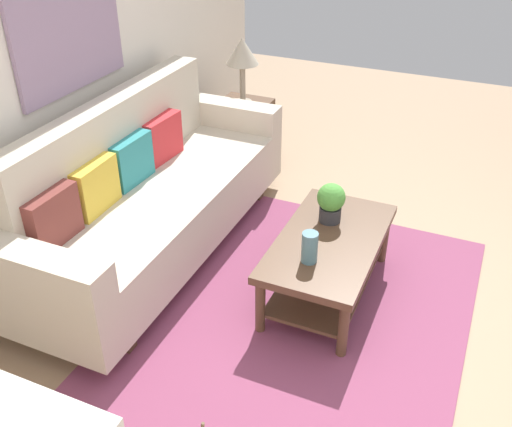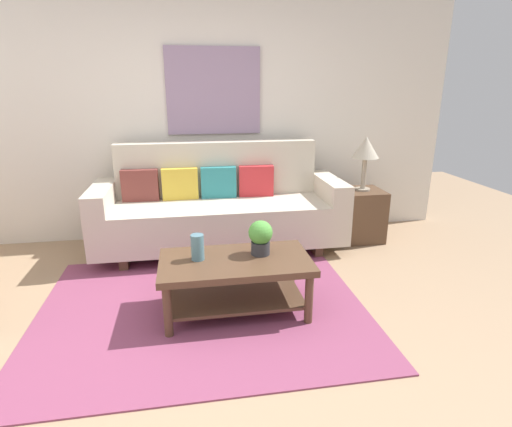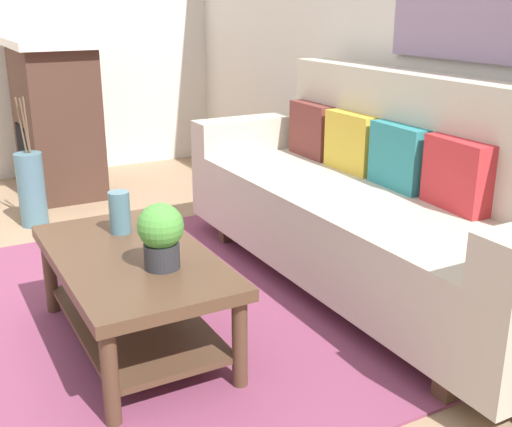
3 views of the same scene
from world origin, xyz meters
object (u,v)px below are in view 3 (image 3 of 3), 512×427
(throw_pillow_maroon, at_px, (313,130))
(coffee_table, at_px, (133,279))
(throw_pillow_mustard, at_px, (352,142))
(fireplace, at_px, (55,116))
(potted_plant_tabletop, at_px, (161,234))
(throw_pillow_crimson, at_px, (458,174))
(couch, at_px, (377,207))
(tabletop_vase, at_px, (120,212))
(throw_pillow_teal, at_px, (400,157))
(floor_vase, at_px, (32,190))

(throw_pillow_maroon, height_order, coffee_table, throw_pillow_maroon)
(throw_pillow_mustard, height_order, fireplace, fireplace)
(potted_plant_tabletop, height_order, fireplace, fireplace)
(throw_pillow_mustard, distance_m, throw_pillow_crimson, 0.79)
(couch, distance_m, tabletop_vase, 1.28)
(throw_pillow_maroon, distance_m, throw_pillow_crimson, 1.18)
(couch, relative_size, coffee_table, 2.25)
(tabletop_vase, bearing_deg, throw_pillow_mustard, 95.29)
(throw_pillow_teal, distance_m, coffee_table, 1.46)
(throw_pillow_mustard, relative_size, fireplace, 0.31)
(floor_vase, bearing_deg, fireplace, 155.28)
(throw_pillow_maroon, relative_size, tabletop_vase, 1.89)
(throw_pillow_mustard, bearing_deg, throw_pillow_maroon, 180.00)
(fireplace, bearing_deg, couch, 21.62)
(throw_pillow_crimson, distance_m, potted_plant_tabletop, 1.37)
(throw_pillow_crimson, xyz_separation_m, potted_plant_tabletop, (-0.19, -1.35, -0.11))
(throw_pillow_mustard, relative_size, coffee_table, 0.33)
(couch, distance_m, potted_plant_tabletop, 1.25)
(throw_pillow_teal, distance_m, throw_pillow_crimson, 0.39)
(throw_pillow_mustard, relative_size, floor_vase, 0.74)
(throw_pillow_mustard, xyz_separation_m, floor_vase, (-1.44, -1.50, -0.44))
(coffee_table, relative_size, fireplace, 0.95)
(coffee_table, bearing_deg, throw_pillow_maroon, 119.22)
(coffee_table, xyz_separation_m, potted_plant_tabletop, (0.20, 0.06, 0.26))
(throw_pillow_teal, xyz_separation_m, potted_plant_tabletop, (0.20, -1.35, -0.11))
(couch, xyz_separation_m, throw_pillow_crimson, (0.39, 0.12, 0.25))
(couch, distance_m, throw_pillow_crimson, 0.48)
(throw_pillow_maroon, relative_size, throw_pillow_crimson, 1.00)
(coffee_table, bearing_deg, tabletop_vase, 171.44)
(tabletop_vase, relative_size, floor_vase, 0.39)
(throw_pillow_mustard, bearing_deg, potted_plant_tabletop, -66.27)
(throw_pillow_teal, height_order, coffee_table, throw_pillow_teal)
(throw_pillow_mustard, relative_size, tabletop_vase, 1.89)
(throw_pillow_maroon, bearing_deg, potted_plant_tabletop, -53.80)
(coffee_table, distance_m, floor_vase, 1.84)
(throw_pillow_crimson, relative_size, fireplace, 0.31)
(throw_pillow_teal, height_order, fireplace, fireplace)
(fireplace, bearing_deg, throw_pillow_teal, 23.95)
(throw_pillow_teal, height_order, tabletop_vase, throw_pillow_teal)
(throw_pillow_maroon, relative_size, throw_pillow_teal, 1.00)
(fireplace, relative_size, floor_vase, 2.38)
(fireplace, height_order, floor_vase, fireplace)
(throw_pillow_mustard, height_order, floor_vase, throw_pillow_mustard)
(throw_pillow_crimson, height_order, fireplace, fireplace)
(throw_pillow_teal, height_order, throw_pillow_crimson, same)
(throw_pillow_mustard, bearing_deg, fireplace, -152.35)
(fireplace, bearing_deg, floor_vase, -24.72)
(coffee_table, relative_size, tabletop_vase, 5.77)
(couch, xyz_separation_m, fireplace, (-2.59, -1.03, 0.15))
(throw_pillow_maroon, relative_size, potted_plant_tabletop, 1.37)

